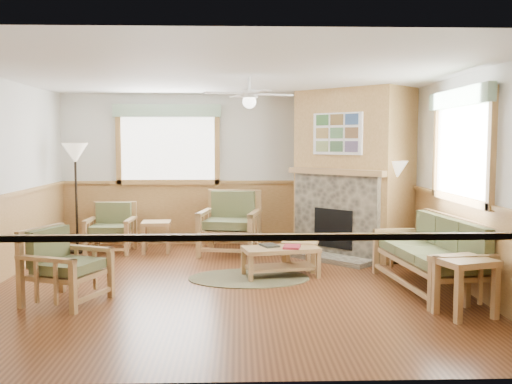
{
  "coord_description": "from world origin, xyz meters",
  "views": [
    {
      "loc": [
        0.15,
        -7.27,
        1.86
      ],
      "look_at": [
        0.4,
        0.7,
        1.15
      ],
      "focal_mm": 40.0,
      "sensor_mm": 36.0,
      "label": 1
    }
  ],
  "objects_px": {
    "armchair_back_left": "(111,228)",
    "footstool": "(300,255)",
    "sofa": "(431,254)",
    "floor_lamp_left": "(76,198)",
    "armchair_left": "(67,266)",
    "coffee_table": "(281,262)",
    "end_table_chairs": "(156,237)",
    "end_table_sofa": "(463,287)",
    "armchair_back_right": "(230,223)",
    "floor_lamp_right": "(395,212)"
  },
  "relations": [
    {
      "from": "armchair_left",
      "to": "coffee_table",
      "type": "relative_size",
      "value": 0.85
    },
    {
      "from": "armchair_back_right",
      "to": "footstool",
      "type": "height_order",
      "value": "armchair_back_right"
    },
    {
      "from": "armchair_back_right",
      "to": "armchair_left",
      "type": "distance_m",
      "value": 3.37
    },
    {
      "from": "footstool",
      "to": "coffee_table",
      "type": "bearing_deg",
      "value": -127.22
    },
    {
      "from": "footstool",
      "to": "floor_lamp_left",
      "type": "distance_m",
      "value": 3.93
    },
    {
      "from": "coffee_table",
      "to": "armchair_left",
      "type": "bearing_deg",
      "value": -167.11
    },
    {
      "from": "floor_lamp_right",
      "to": "footstool",
      "type": "bearing_deg",
      "value": -163.48
    },
    {
      "from": "armchair_back_left",
      "to": "floor_lamp_right",
      "type": "xyz_separation_m",
      "value": [
        4.54,
        -0.95,
        0.37
      ]
    },
    {
      "from": "sofa",
      "to": "footstool",
      "type": "bearing_deg",
      "value": -134.32
    },
    {
      "from": "armchair_left",
      "to": "end_table_sofa",
      "type": "bearing_deg",
      "value": -76.54
    },
    {
      "from": "armchair_back_right",
      "to": "floor_lamp_right",
      "type": "distance_m",
      "value": 2.67
    },
    {
      "from": "end_table_chairs",
      "to": "floor_lamp_right",
      "type": "xyz_separation_m",
      "value": [
        3.77,
        -0.9,
        0.52
      ]
    },
    {
      "from": "armchair_back_right",
      "to": "coffee_table",
      "type": "bearing_deg",
      "value": -54.83
    },
    {
      "from": "armchair_left",
      "to": "end_table_sofa",
      "type": "distance_m",
      "value": 4.42
    },
    {
      "from": "armchair_left",
      "to": "floor_lamp_left",
      "type": "relative_size",
      "value": 0.47
    },
    {
      "from": "armchair_back_left",
      "to": "footstool",
      "type": "height_order",
      "value": "armchair_back_left"
    },
    {
      "from": "coffee_table",
      "to": "footstool",
      "type": "xyz_separation_m",
      "value": [
        0.32,
        0.42,
        0.01
      ]
    },
    {
      "from": "armchair_left",
      "to": "floor_lamp_right",
      "type": "xyz_separation_m",
      "value": [
        4.38,
        2.06,
        0.35
      ]
    },
    {
      "from": "armchair_back_left",
      "to": "armchair_back_right",
      "type": "height_order",
      "value": "armchair_back_right"
    },
    {
      "from": "armchair_back_left",
      "to": "floor_lamp_right",
      "type": "distance_m",
      "value": 4.65
    },
    {
      "from": "sofa",
      "to": "coffee_table",
      "type": "distance_m",
      "value": 1.99
    },
    {
      "from": "floor_lamp_right",
      "to": "armchair_left",
      "type": "bearing_deg",
      "value": -154.77
    },
    {
      "from": "armchair_left",
      "to": "coffee_table",
      "type": "bearing_deg",
      "value": -43.4
    },
    {
      "from": "floor_lamp_left",
      "to": "floor_lamp_right",
      "type": "relative_size",
      "value": 1.17
    },
    {
      "from": "coffee_table",
      "to": "end_table_sofa",
      "type": "height_order",
      "value": "end_table_sofa"
    },
    {
      "from": "coffee_table",
      "to": "footstool",
      "type": "relative_size",
      "value": 2.06
    },
    {
      "from": "armchair_back_left",
      "to": "end_table_chairs",
      "type": "xyz_separation_m",
      "value": [
        0.77,
        -0.04,
        -0.15
      ]
    },
    {
      "from": "sofa",
      "to": "floor_lamp_right",
      "type": "distance_m",
      "value": 1.67
    },
    {
      "from": "armchair_back_left",
      "to": "end_table_sofa",
      "type": "distance_m",
      "value": 5.81
    },
    {
      "from": "end_table_sofa",
      "to": "footstool",
      "type": "relative_size",
      "value": 1.25
    },
    {
      "from": "end_table_chairs",
      "to": "end_table_sofa",
      "type": "relative_size",
      "value": 0.85
    },
    {
      "from": "armchair_back_left",
      "to": "coffee_table",
      "type": "bearing_deg",
      "value": -32.04
    },
    {
      "from": "armchair_back_left",
      "to": "coffee_table",
      "type": "distance_m",
      "value": 3.27
    },
    {
      "from": "floor_lamp_right",
      "to": "end_table_chairs",
      "type": "bearing_deg",
      "value": 166.52
    },
    {
      "from": "sofa",
      "to": "armchair_left",
      "type": "xyz_separation_m",
      "value": [
        -4.38,
        -0.42,
        -0.02
      ]
    },
    {
      "from": "sofa",
      "to": "floor_lamp_left",
      "type": "distance_m",
      "value": 5.74
    },
    {
      "from": "armchair_left",
      "to": "footstool",
      "type": "bearing_deg",
      "value": -39.15
    },
    {
      "from": "armchair_back_right",
      "to": "armchair_left",
      "type": "height_order",
      "value": "armchair_back_right"
    },
    {
      "from": "armchair_left",
      "to": "floor_lamp_left",
      "type": "distance_m",
      "value": 3.14
    },
    {
      "from": "armchair_back_left",
      "to": "footstool",
      "type": "relative_size",
      "value": 1.67
    },
    {
      "from": "armchair_back_left",
      "to": "sofa",
      "type": "bearing_deg",
      "value": -28.07
    },
    {
      "from": "coffee_table",
      "to": "end_table_chairs",
      "type": "relative_size",
      "value": 1.94
    },
    {
      "from": "armchair_left",
      "to": "coffee_table",
      "type": "distance_m",
      "value": 2.83
    },
    {
      "from": "end_table_chairs",
      "to": "floor_lamp_left",
      "type": "xyz_separation_m",
      "value": [
        -1.33,
        0.05,
        0.66
      ]
    },
    {
      "from": "sofa",
      "to": "coffee_table",
      "type": "height_order",
      "value": "sofa"
    },
    {
      "from": "end_table_chairs",
      "to": "floor_lamp_right",
      "type": "relative_size",
      "value": 0.33
    },
    {
      "from": "sofa",
      "to": "end_table_sofa",
      "type": "xyz_separation_m",
      "value": [
        0.0,
        -1.04,
        -0.14
      ]
    },
    {
      "from": "armchair_back_right",
      "to": "coffee_table",
      "type": "relative_size",
      "value": 1.01
    },
    {
      "from": "armchair_left",
      "to": "coffee_table",
      "type": "height_order",
      "value": "armchair_left"
    },
    {
      "from": "footstool",
      "to": "floor_lamp_right",
      "type": "height_order",
      "value": "floor_lamp_right"
    }
  ]
}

